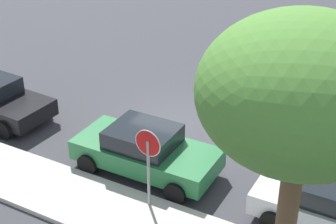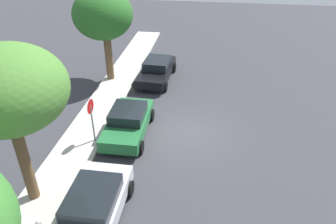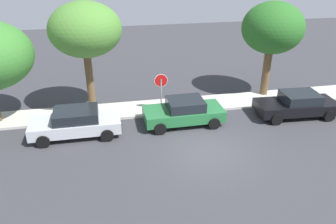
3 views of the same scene
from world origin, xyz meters
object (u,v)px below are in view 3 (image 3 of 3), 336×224
(parked_car_green, at_px, (184,111))
(fire_hydrant, at_px, (63,116))
(parked_car_silver, at_px, (76,122))
(street_tree_mid_block, at_px, (85,30))
(street_tree_far, at_px, (273,29))
(stop_sign, at_px, (161,87))
(parked_car_black, at_px, (297,104))

(parked_car_green, relative_size, fire_hydrant, 6.02)
(parked_car_green, relative_size, parked_car_silver, 0.96)
(street_tree_mid_block, height_order, street_tree_far, street_tree_mid_block)
(stop_sign, relative_size, street_tree_mid_block, 0.38)
(parked_car_silver, distance_m, street_tree_far, 12.78)
(stop_sign, distance_m, street_tree_mid_block, 5.08)
(parked_car_silver, relative_size, fire_hydrant, 6.27)
(fire_hydrant, bearing_deg, parked_car_black, -7.98)
(parked_car_silver, height_order, street_tree_far, street_tree_far)
(parked_car_silver, relative_size, parked_car_black, 0.96)
(parked_car_silver, height_order, street_tree_mid_block, street_tree_mid_block)
(parked_car_black, relative_size, street_tree_mid_block, 0.74)
(parked_car_black, relative_size, fire_hydrant, 6.51)
(stop_sign, xyz_separation_m, street_tree_far, (7.17, 1.46, 2.68))
(street_tree_mid_block, bearing_deg, fire_hydrant, -150.31)
(parked_car_green, xyz_separation_m, street_tree_far, (6.18, 2.93, 3.61))
(stop_sign, relative_size, parked_car_silver, 0.54)
(stop_sign, xyz_separation_m, street_tree_mid_block, (-3.87, 1.01, 3.14))
(street_tree_mid_block, relative_size, street_tree_far, 1.06)
(parked_car_green, distance_m, parked_car_silver, 5.69)
(parked_car_black, bearing_deg, fire_hydrant, 172.02)
(parked_car_green, bearing_deg, street_tree_mid_block, 153.00)
(parked_car_silver, xyz_separation_m, street_tree_far, (11.87, 3.08, 3.61))
(stop_sign, relative_size, parked_car_black, 0.52)
(fire_hydrant, bearing_deg, street_tree_mid_block, 29.69)
(parked_car_black, distance_m, street_tree_far, 4.89)
(street_tree_far, relative_size, fire_hydrant, 8.32)
(street_tree_far, xyz_separation_m, fire_hydrant, (-12.72, -1.42, -3.98))
(parked_car_green, height_order, street_tree_mid_block, street_tree_mid_block)
(parked_car_silver, bearing_deg, parked_car_black, -0.83)
(street_tree_far, bearing_deg, stop_sign, -168.47)
(parked_car_green, xyz_separation_m, parked_car_silver, (-5.68, -0.15, 0.01))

